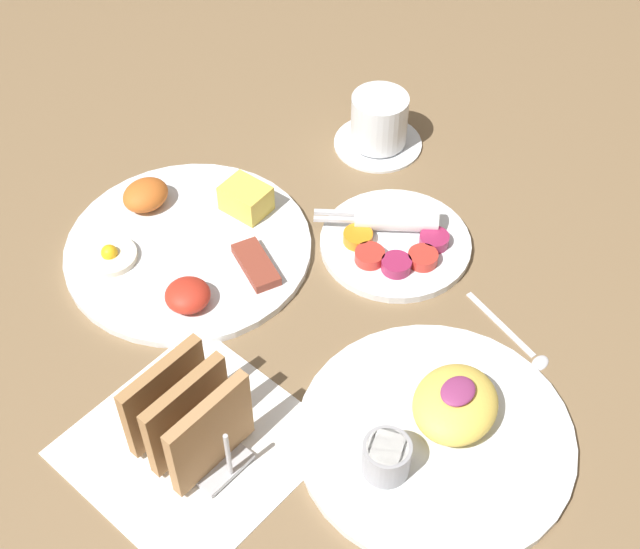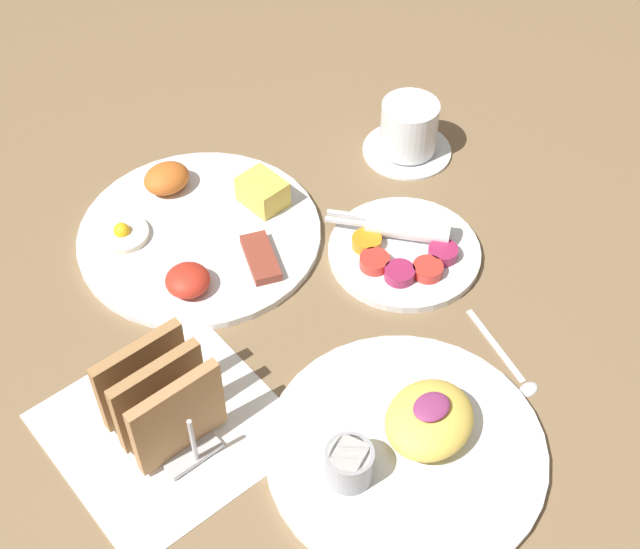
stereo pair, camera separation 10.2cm
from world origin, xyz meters
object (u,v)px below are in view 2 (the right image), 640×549
at_px(plate_breakfast, 200,230).
at_px(plate_condiments, 404,248).
at_px(plate_foreground, 407,443).
at_px(coffee_cup, 409,131).
at_px(toast_rack, 161,399).

relative_size(plate_breakfast, plate_condiments, 1.57).
distance_m(plate_foreground, coffee_cup, 0.46).
height_order(plate_condiments, coffee_cup, coffee_cup).
xyz_separation_m(plate_foreground, coffee_cup, (0.32, 0.33, 0.02)).
distance_m(plate_condiments, coffee_cup, 0.19).
distance_m(plate_foreground, toast_rack, 0.25).
bearing_deg(plate_foreground, plate_condiments, 46.82).
bearing_deg(plate_condiments, plate_foreground, -133.18).
height_order(plate_breakfast, coffee_cup, coffee_cup).
height_order(plate_foreground, toast_rack, toast_rack).
distance_m(plate_breakfast, coffee_cup, 0.31).
height_order(plate_breakfast, plate_condiments, plate_breakfast).
xyz_separation_m(plate_condiments, plate_foreground, (-0.19, -0.20, 0.00)).
xyz_separation_m(plate_breakfast, plate_foreground, (-0.02, -0.38, 0.00)).
height_order(plate_condiments, toast_rack, toast_rack).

